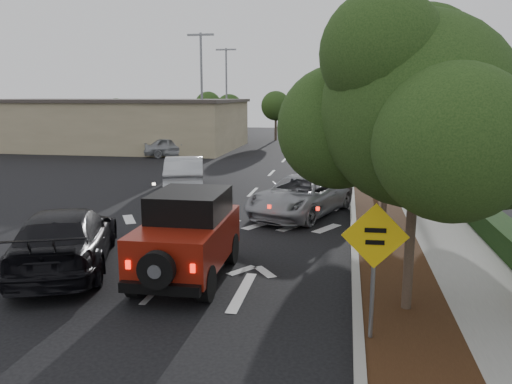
% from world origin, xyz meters
% --- Properties ---
extents(ground, '(120.00, 120.00, 0.00)m').
position_xyz_m(ground, '(0.00, 0.00, 0.00)').
color(ground, black).
rests_on(ground, ground).
extents(curb, '(0.20, 70.00, 0.15)m').
position_xyz_m(curb, '(4.60, 12.00, 0.07)').
color(curb, '#9E9B93').
rests_on(curb, ground).
extents(planting_strip, '(1.80, 70.00, 0.12)m').
position_xyz_m(planting_strip, '(5.60, 12.00, 0.06)').
color(planting_strip, black).
rests_on(planting_strip, ground).
extents(sidewalk, '(2.00, 70.00, 0.12)m').
position_xyz_m(sidewalk, '(7.50, 12.00, 0.06)').
color(sidewalk, gray).
rests_on(sidewalk, ground).
extents(hedge, '(0.80, 70.00, 0.80)m').
position_xyz_m(hedge, '(8.90, 12.00, 0.40)').
color(hedge, black).
rests_on(hedge, ground).
extents(commercial_building, '(22.00, 12.00, 4.00)m').
position_xyz_m(commercial_building, '(-16.00, 30.00, 2.00)').
color(commercial_building, '#9B8E6B').
rests_on(commercial_building, ground).
extents(transmission_tower, '(7.00, 4.00, 28.00)m').
position_xyz_m(transmission_tower, '(6.00, 48.00, 0.00)').
color(transmission_tower, slate).
rests_on(transmission_tower, ground).
extents(street_tree_near, '(3.80, 3.80, 5.92)m').
position_xyz_m(street_tree_near, '(5.60, -0.50, 0.00)').
color(street_tree_near, '#193210').
rests_on(street_tree_near, ground).
extents(street_tree_mid, '(3.20, 3.20, 5.32)m').
position_xyz_m(street_tree_mid, '(5.60, 6.50, 0.00)').
color(street_tree_mid, '#193210').
rests_on(street_tree_mid, ground).
extents(street_tree_far, '(3.40, 3.40, 5.62)m').
position_xyz_m(street_tree_far, '(5.60, 13.00, 0.00)').
color(street_tree_far, '#193210').
rests_on(street_tree_far, ground).
extents(light_pole_a, '(2.00, 0.22, 9.00)m').
position_xyz_m(light_pole_a, '(-6.50, 26.00, 0.00)').
color(light_pole_a, slate).
rests_on(light_pole_a, ground).
extents(light_pole_b, '(2.00, 0.22, 9.00)m').
position_xyz_m(light_pole_b, '(-7.50, 38.00, 0.00)').
color(light_pole_b, slate).
rests_on(light_pole_b, ground).
extents(red_jeep, '(1.95, 4.24, 2.15)m').
position_xyz_m(red_jeep, '(0.50, 0.82, 1.09)').
color(red_jeep, black).
rests_on(red_jeep, ground).
extents(silver_suv_ahead, '(4.19, 5.85, 1.48)m').
position_xyz_m(silver_suv_ahead, '(2.62, 7.88, 0.74)').
color(silver_suv_ahead, '#93949A').
rests_on(silver_suv_ahead, ground).
extents(black_suv_oncoming, '(4.07, 5.97, 1.61)m').
position_xyz_m(black_suv_oncoming, '(-2.89, 0.80, 0.80)').
color(black_suv_oncoming, black).
rests_on(black_suv_oncoming, ground).
extents(silver_sedan_oncoming, '(3.10, 5.29, 1.65)m').
position_xyz_m(silver_sedan_oncoming, '(-3.32, 11.98, 0.82)').
color(silver_sedan_oncoming, '#B1B4B9').
rests_on(silver_sedan_oncoming, ground).
extents(parked_suv, '(4.70, 3.24, 1.49)m').
position_xyz_m(parked_suv, '(-8.33, 24.59, 0.74)').
color(parked_suv, '#9C9FA4').
rests_on(parked_suv, ground).
extents(speed_hump_sign, '(1.18, 0.11, 2.51)m').
position_xyz_m(speed_hump_sign, '(4.81, -1.99, 1.74)').
color(speed_hump_sign, slate).
rests_on(speed_hump_sign, ground).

